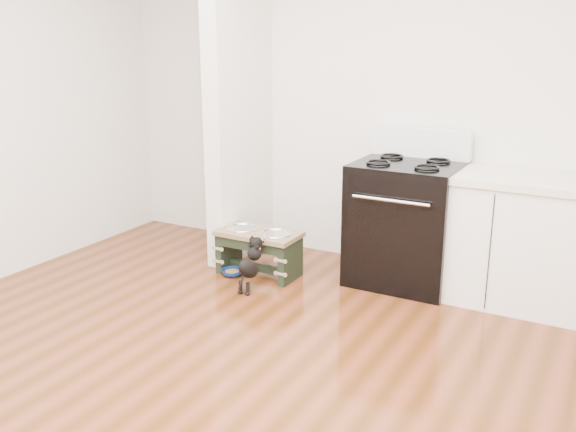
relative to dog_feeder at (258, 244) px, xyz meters
The scene contains 8 objects.
ground 1.93m from the dog_feeder, 65.64° to the right, with size 5.00×5.00×0.00m, color #4A250D.
room_shell 2.35m from the dog_feeder, 65.64° to the right, with size 5.00×5.00×5.00m.
partition_wall 1.22m from the dog_feeder, 137.24° to the left, with size 0.15×0.80×2.70m, color silver.
oven_range 1.14m from the dog_feeder, 21.77° to the left, with size 0.76×0.69×1.14m.
cabinet_run 2.08m from the dog_feeder, 12.12° to the left, with size 1.24×0.64×0.91m.
dog_feeder is the anchor object (origin of this frame).
puppy 0.32m from the dog_feeder, 68.85° to the right, with size 0.11×0.33×0.39m.
floor_bowl 0.31m from the dog_feeder, 141.13° to the right, with size 0.19×0.19×0.05m.
Camera 1 is at (1.70, -2.29, 1.85)m, focal length 40.00 mm.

